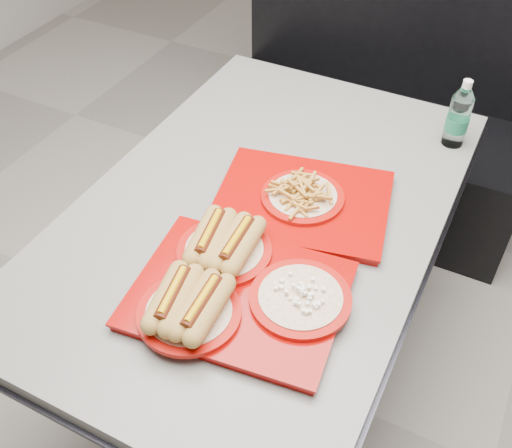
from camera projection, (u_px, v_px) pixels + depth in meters
The scene contains 6 objects.
ground at pixel (260, 366), 2.09m from camera, with size 6.00×6.00×0.00m, color gray.
diner_table at pixel (260, 250), 1.69m from camera, with size 0.92×1.42×0.75m.
booth_bench at pixel (376, 114), 2.52m from camera, with size 1.30×0.57×1.35m.
tray_near at pixel (231, 285), 1.33m from camera, with size 0.50×0.42×0.10m.
tray_far at pixel (303, 198), 1.56m from camera, with size 0.51×0.43×0.09m.
water_bottle at pixel (459, 117), 1.72m from camera, with size 0.07×0.07×0.21m.
Camera 1 is at (0.52, -1.05, 1.80)m, focal length 42.00 mm.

